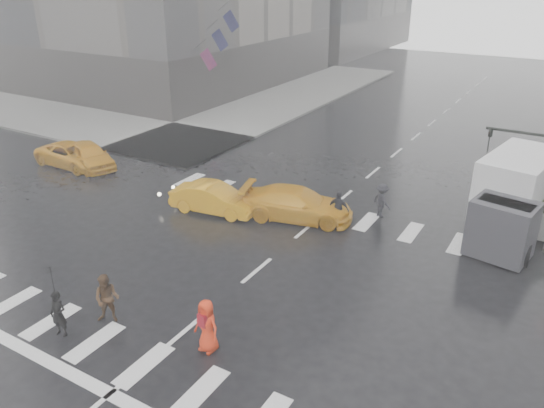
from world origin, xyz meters
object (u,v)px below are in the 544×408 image
Objects in this scene: pedestrian_brown at (107,299)px; taxi_mid at (214,199)px; taxi_front at (89,155)px; pedestrian_orange at (207,326)px; box_truck at (513,196)px.

pedestrian_brown is 8.65m from taxi_mid.
pedestrian_brown reaches higher than taxi_mid.
pedestrian_orange is at bearing -101.13° from taxi_front.
pedestrian_orange is at bearing -153.10° from taxi_mid.
pedestrian_orange is 9.69m from taxi_mid.
taxi_mid is at bearing 75.93° from pedestrian_brown.
pedestrian_brown is 0.41× the size of taxi_mid.
taxi_front is (-15.21, 9.17, -0.14)m from pedestrian_orange.
box_truck is (21.56, 3.27, 1.04)m from taxi_front.
pedestrian_brown is at bearing -117.70° from box_truck.
pedestrian_orange is 14.00m from box_truck.
pedestrian_orange is 0.27× the size of box_truck.
taxi_front is at bearing 153.98° from pedestrian_orange.
pedestrian_orange reaches higher than taxi_front.
taxi_front is at bearing 112.60° from pedestrian_brown.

